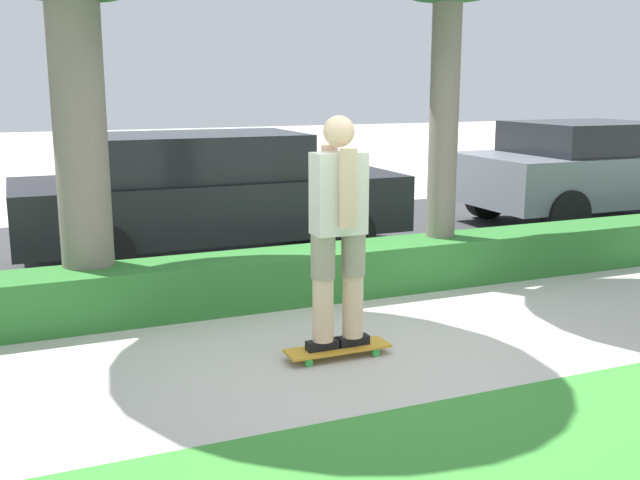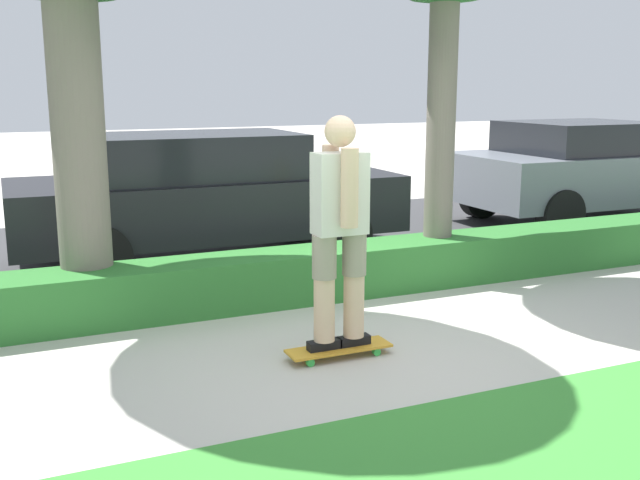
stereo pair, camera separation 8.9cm
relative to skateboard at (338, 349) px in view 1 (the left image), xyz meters
name	(u,v)px [view 1 (the left image)]	position (x,y,z in m)	size (l,w,h in m)	color
ground_plane	(358,355)	(0.17, -0.02, -0.07)	(60.00, 60.00, 0.00)	#BCB7AD
street_asphalt	(215,247)	(0.17, 4.18, -0.06)	(18.33, 5.00, 0.01)	#38383A
hedge_row	(286,277)	(0.17, 1.58, 0.17)	(18.33, 0.60, 0.48)	#2D702D
skateboard	(338,349)	(0.00, 0.00, 0.00)	(0.82, 0.24, 0.08)	gold
skater_person	(338,227)	(0.00, 0.00, 0.95)	(0.51, 0.45, 1.75)	black
parked_car_middle	(209,194)	(-0.04, 3.57, 0.72)	(4.47, 1.81, 1.50)	black
parked_car_rear	(588,170)	(5.81, 3.74, 0.73)	(3.85, 2.03, 1.51)	slate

